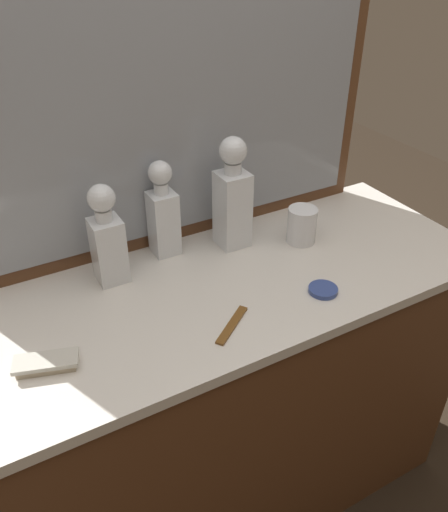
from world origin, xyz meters
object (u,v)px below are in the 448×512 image
Objects in this scene: porcelain_dish at (323,290)px; crystal_decanter_far_left at (232,203)px; crystal_tumbler_left at (302,226)px; silver_brush_front at (46,363)px; crystal_decanter_rear at (108,244)px; tortoiseshell_comb at (232,325)px; crystal_decanter_far_right at (163,218)px.

crystal_decanter_far_left is at bearing 104.90° from porcelain_dish.
crystal_decanter_far_left is 4.33× the size of porcelain_dish.
porcelain_dish is at bearing -113.08° from crystal_tumbler_left.
crystal_tumbler_left is at bearing 11.30° from silver_brush_front.
crystal_decanter_rear reaches higher than crystal_tumbler_left.
porcelain_dish is (0.67, -0.07, -0.01)m from silver_brush_front.
crystal_decanter_rear reaches higher than tortoiseshell_comb.
crystal_decanter_rear is 0.84× the size of crystal_decanter_far_left.
crystal_decanter_rear is at bearing -163.01° from crystal_decanter_far_right.
crystal_decanter_far_right is (-0.18, 0.05, -0.02)m from crystal_decanter_far_left.
crystal_tumbler_left is 1.42× the size of porcelain_dish.
crystal_tumbler_left is 0.25m from porcelain_dish.
crystal_decanter_far_left is at bearing 22.22° from silver_brush_front.
crystal_tumbler_left is at bearing -9.09° from crystal_decanter_rear.
crystal_tumbler_left is (0.18, -0.09, -0.08)m from crystal_decanter_far_left.
silver_brush_front is 0.41m from tortoiseshell_comb.
crystal_decanter_far_left is 0.64m from silver_brush_front.
crystal_decanter_far_right is 0.50m from silver_brush_front.
crystal_decanter_far_left reaches higher than tortoiseshell_comb.
crystal_tumbler_left is at bearing 32.19° from tortoiseshell_comb.
crystal_decanter_rear is at bearing 46.64° from silver_brush_front.
crystal_decanter_rear is 2.14× the size of tortoiseshell_comb.
crystal_decanter_rear is at bearing 170.91° from crystal_tumbler_left.
crystal_tumbler_left reaches higher than tortoiseshell_comb.
crystal_tumbler_left is at bearing 66.92° from porcelain_dish.
crystal_decanter_far_right is at bearing 16.99° from crystal_decanter_rear.
crystal_tumbler_left reaches higher than silver_brush_front.
tortoiseshell_comb is (0.40, -0.07, -0.01)m from silver_brush_front.
silver_brush_front is 0.67m from porcelain_dish.
crystal_decanter_far_right reaches higher than tortoiseshell_comb.
silver_brush_front is at bearing -143.82° from crystal_decanter_far_right.
crystal_decanter_far_left is 1.18× the size of crystal_decanter_far_right.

